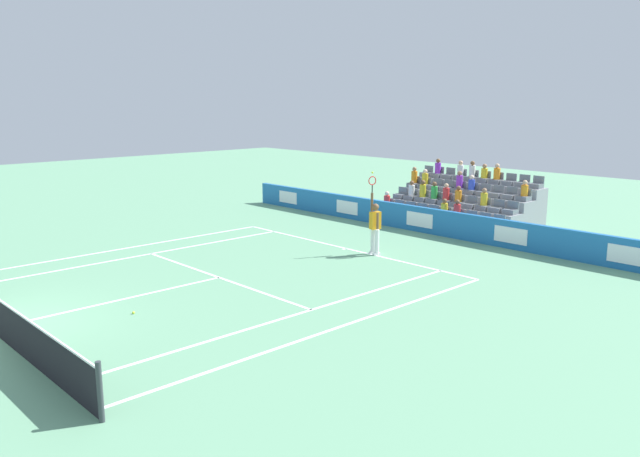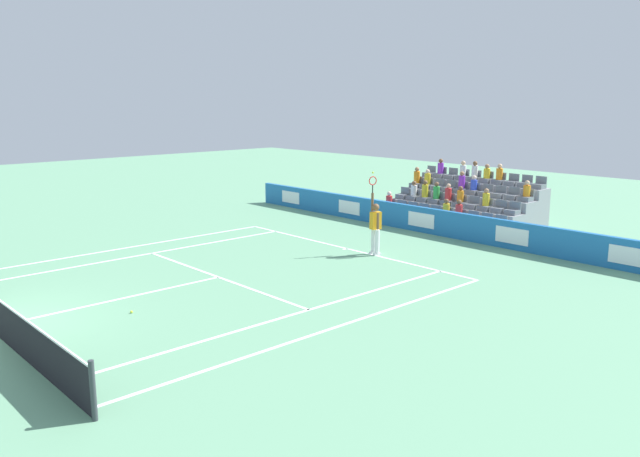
# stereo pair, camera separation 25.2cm
# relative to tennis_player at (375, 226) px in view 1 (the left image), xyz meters

# --- Properties ---
(line_baseline) EXTENTS (10.97, 0.10, 0.01)m
(line_baseline) POSITION_rel_tennis_player_xyz_m (1.26, 0.10, -0.99)
(line_baseline) COLOR white
(line_baseline) RESTS_ON ground
(line_service) EXTENTS (8.23, 0.10, 0.01)m
(line_service) POSITION_rel_tennis_player_xyz_m (1.26, 5.59, -0.99)
(line_service) COLOR white
(line_service) RESTS_ON ground
(line_centre_service) EXTENTS (0.10, 6.40, 0.01)m
(line_centre_service) POSITION_rel_tennis_player_xyz_m (1.26, 8.79, -0.99)
(line_centre_service) COLOR white
(line_centre_service) RESTS_ON ground
(line_singles_sideline_left) EXTENTS (0.10, 11.89, 0.01)m
(line_singles_sideline_left) POSITION_rel_tennis_player_xyz_m (5.38, 6.04, -0.99)
(line_singles_sideline_left) COLOR white
(line_singles_sideline_left) RESTS_ON ground
(line_singles_sideline_right) EXTENTS (0.10, 11.89, 0.01)m
(line_singles_sideline_right) POSITION_rel_tennis_player_xyz_m (-2.85, 6.04, -0.99)
(line_singles_sideline_right) COLOR white
(line_singles_sideline_right) RESTS_ON ground
(line_doubles_sideline_left) EXTENTS (0.10, 11.89, 0.01)m
(line_doubles_sideline_left) POSITION_rel_tennis_player_xyz_m (6.75, 6.04, -0.99)
(line_doubles_sideline_left) COLOR white
(line_doubles_sideline_left) RESTS_ON ground
(line_doubles_sideline_right) EXTENTS (0.10, 11.89, 0.01)m
(line_doubles_sideline_right) POSITION_rel_tennis_player_xyz_m (-4.22, 6.04, -0.99)
(line_doubles_sideline_right) COLOR white
(line_doubles_sideline_right) RESTS_ON ground
(line_centre_mark) EXTENTS (0.10, 0.20, 0.01)m
(line_centre_mark) POSITION_rel_tennis_player_xyz_m (1.26, 0.20, -0.99)
(line_centre_mark) COLOR white
(line_centre_mark) RESTS_ON ground
(sponsor_barrier) EXTENTS (20.35, 0.22, 1.02)m
(sponsor_barrier) POSITION_rel_tennis_player_xyz_m (1.26, -4.21, -0.48)
(sponsor_barrier) COLOR #1E66AD
(sponsor_barrier) RESTS_ON ground
(tennis_player) EXTENTS (0.51, 0.41, 2.85)m
(tennis_player) POSITION_rel_tennis_player_xyz_m (0.00, 0.00, 0.00)
(tennis_player) COLOR white
(tennis_player) RESTS_ON ground
(stadium_stand) EXTENTS (6.20, 3.80, 2.59)m
(stadium_stand) POSITION_rel_tennis_player_xyz_m (1.28, -7.14, -0.29)
(stadium_stand) COLOR gray
(stadium_stand) RESTS_ON ground
(loose_tennis_ball) EXTENTS (0.07, 0.07, 0.07)m
(loose_tennis_ball) POSITION_rel_tennis_player_xyz_m (-0.02, 9.03, -0.96)
(loose_tennis_ball) COLOR #D1E533
(loose_tennis_ball) RESTS_ON ground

